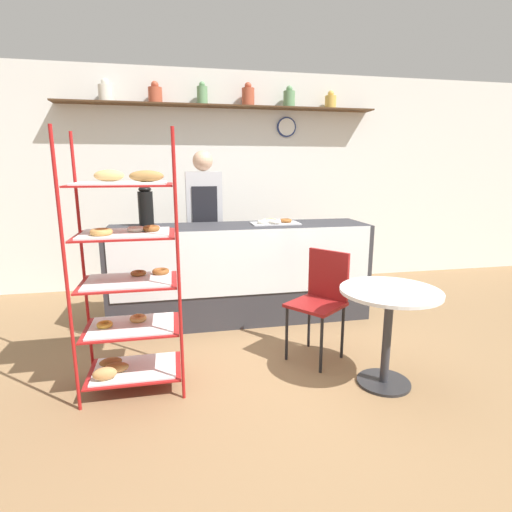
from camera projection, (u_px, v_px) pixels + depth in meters
name	position (u px, v px, depth m)	size (l,w,h in m)	color
ground_plane	(267.00, 374.00, 3.02)	(14.00, 14.00, 0.00)	olive
back_wall	(223.00, 179.00, 5.16)	(10.00, 0.30, 2.70)	white
display_counter	(241.00, 273.00, 4.04)	(2.56, 0.63, 0.97)	#333338
pastry_rack	(128.00, 278.00, 2.69)	(0.68, 0.49, 1.76)	#A51919
person_worker	(204.00, 222.00, 4.36)	(0.38, 0.23, 1.70)	#282833
cafe_table	(389.00, 314.00, 2.77)	(0.69, 0.69, 0.71)	#262628
cafe_chair	(322.00, 293.00, 3.21)	(0.53, 0.53, 0.87)	black
coffee_carafe	(146.00, 207.00, 3.82)	(0.14, 0.14, 0.38)	black
donut_tray_counter	(275.00, 222.00, 4.03)	(0.48, 0.27, 0.05)	silver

